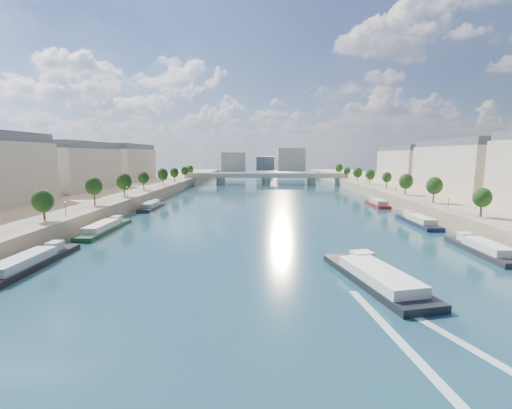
{
  "coord_description": "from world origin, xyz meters",
  "views": [
    {
      "loc": [
        -1.71,
        -15.34,
        21.12
      ],
      "look_at": [
        -4.14,
        94.52,
        5.0
      ],
      "focal_mm": 24.0,
      "sensor_mm": 36.0,
      "label": 1
    }
  ],
  "objects": [
    {
      "name": "ground",
      "position": [
        0.0,
        100.0,
        0.0
      ],
      "size": [
        700.0,
        700.0,
        0.0
      ],
      "primitive_type": "plane",
      "color": "#0C2C35",
      "rests_on": "ground"
    },
    {
      "name": "quay_left",
      "position": [
        -72.0,
        100.0,
        2.5
      ],
      "size": [
        44.0,
        520.0,
        5.0
      ],
      "primitive_type": "cube",
      "color": "#9E8460",
      "rests_on": "ground"
    },
    {
      "name": "quay_right",
      "position": [
        72.0,
        100.0,
        2.5
      ],
      "size": [
        44.0,
        520.0,
        5.0
      ],
      "primitive_type": "cube",
      "color": "#9E8460",
      "rests_on": "ground"
    },
    {
      "name": "pave_left",
      "position": [
        -57.0,
        100.0,
        5.05
      ],
      "size": [
        14.0,
        520.0,
        0.1
      ],
      "primitive_type": "cube",
      "color": "gray",
      "rests_on": "quay_left"
    },
    {
      "name": "pave_right",
      "position": [
        57.0,
        100.0,
        5.05
      ],
      "size": [
        14.0,
        520.0,
        0.1
      ],
      "primitive_type": "cube",
      "color": "gray",
      "rests_on": "quay_right"
    },
    {
      "name": "trees_left",
      "position": [
        -55.0,
        102.0,
        10.48
      ],
      "size": [
        4.8,
        268.8,
        8.26
      ],
      "color": "#382B1E",
      "rests_on": "ground"
    },
    {
      "name": "trees_right",
      "position": [
        55.0,
        110.0,
        10.48
      ],
      "size": [
        4.8,
        268.8,
        8.26
      ],
      "color": "#382B1E",
      "rests_on": "ground"
    },
    {
      "name": "lamps_left",
      "position": [
        -52.5,
        90.0,
        7.78
      ],
      "size": [
        0.36,
        200.36,
        4.28
      ],
      "color": "black",
      "rests_on": "ground"
    },
    {
      "name": "lamps_right",
      "position": [
        52.5,
        105.0,
        7.78
      ],
      "size": [
        0.36,
        200.36,
        4.28
      ],
      "color": "black",
      "rests_on": "ground"
    },
    {
      "name": "buildings_left",
      "position": [
        -85.0,
        112.0,
        16.45
      ],
      "size": [
        16.0,
        226.0,
        23.2
      ],
      "color": "beige",
      "rests_on": "ground"
    },
    {
      "name": "buildings_right",
      "position": [
        85.0,
        112.0,
        16.45
      ],
      "size": [
        16.0,
        226.0,
        23.2
      ],
      "color": "beige",
      "rests_on": "ground"
    },
    {
      "name": "skyline",
      "position": [
        3.19,
        319.52,
        14.66
      ],
      "size": [
        79.0,
        42.0,
        22.0
      ],
      "color": "beige",
      "rests_on": "ground"
    },
    {
      "name": "bridge",
      "position": [
        0.0,
        225.8,
        5.08
      ],
      "size": [
        112.0,
        12.0,
        8.15
      ],
      "color": "#C1B79E",
      "rests_on": "ground"
    },
    {
      "name": "tour_barge",
      "position": [
        16.92,
        39.42,
        0.91
      ],
      "size": [
        13.03,
        26.4,
        3.62
      ],
      "rotation": [
        0.0,
        0.0,
        0.24
      ],
      "color": "black",
      "rests_on": "ground"
    },
    {
      "name": "wake",
      "position": [
        16.92,
        22.76,
        0.02
      ],
      "size": [
        13.62,
        25.97,
        0.04
      ],
      "color": "silver",
      "rests_on": "ground"
    },
    {
      "name": "moored_barges_left",
      "position": [
        -45.5,
        41.29,
        0.84
      ],
      "size": [
        5.0,
        162.16,
        3.6
      ],
      "color": "#171F33",
      "rests_on": "ground"
    },
    {
      "name": "moored_barges_right",
      "position": [
        45.5,
        52.91,
        0.84
      ],
      "size": [
        5.0,
        159.94,
        3.6
      ],
      "color": "black",
      "rests_on": "ground"
    }
  ]
}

